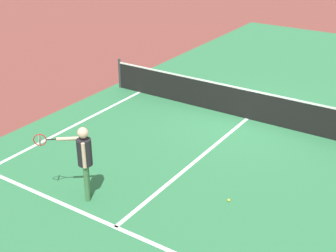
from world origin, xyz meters
TOP-DOWN VIEW (x-y plane):
  - ground_plane at (0.00, 0.00)m, footprint 60.00×60.00m
  - court_surface_inbounds at (0.00, 0.00)m, footprint 10.62×24.40m
  - line_sideline_left at (-4.11, -5.95)m, footprint 0.10×11.89m
  - line_service_near at (0.00, -6.40)m, footprint 8.22×0.10m
  - line_center_service at (0.00, -3.20)m, footprint 0.10×6.40m
  - net at (0.00, 0.00)m, footprint 10.03×0.09m
  - player_near at (-1.21, -5.92)m, footprint 1.12×0.71m
  - tennis_ball_mid_court at (1.52, -4.31)m, footprint 0.07×0.07m

SIDE VIEW (x-z plane):
  - ground_plane at x=0.00m, z-range 0.00..0.00m
  - court_surface_inbounds at x=0.00m, z-range 0.00..0.00m
  - line_sideline_left at x=-4.11m, z-range 0.00..0.01m
  - line_service_near at x=0.00m, z-range 0.00..0.01m
  - line_center_service at x=0.00m, z-range 0.00..0.01m
  - tennis_ball_mid_court at x=1.52m, z-range 0.00..0.07m
  - net at x=0.00m, z-range -0.04..1.03m
  - player_near at x=-1.21m, z-range 0.22..1.96m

